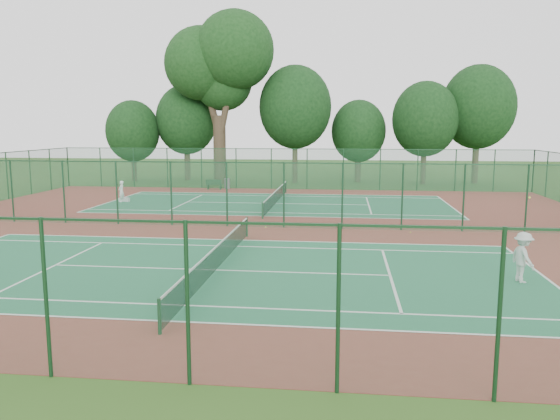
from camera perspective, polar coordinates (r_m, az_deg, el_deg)
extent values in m
plane|color=#294B17|center=(29.33, -2.58, -1.79)|extent=(120.00, 120.00, 0.00)
cube|color=maroon|center=(29.33, -2.58, -1.78)|extent=(40.00, 36.00, 0.01)
cube|color=#1F6341|center=(20.71, -6.62, -6.26)|extent=(23.77, 10.97, 0.01)
cube|color=#1D5E3D|center=(38.12, -0.41, 0.68)|extent=(23.77, 10.97, 0.01)
cube|color=#1B512C|center=(46.83, 0.96, 4.32)|extent=(40.00, 0.02, 3.50)
cube|color=#13361C|center=(46.73, 0.97, 6.41)|extent=(40.00, 0.05, 0.05)
cube|color=#194D30|center=(12.01, -16.80, -9.11)|extent=(40.00, 0.02, 3.50)
cube|color=#123119|center=(11.61, -17.17, -1.04)|extent=(40.00, 0.05, 0.05)
cube|color=#194D2F|center=(29.06, -2.61, 1.60)|extent=(40.00, 0.02, 3.50)
cube|color=#13351F|center=(28.90, -2.63, 4.97)|extent=(40.00, 0.05, 0.05)
cylinder|color=#133419|center=(14.70, -12.49, -10.82)|extent=(0.10, 0.10, 0.97)
cylinder|color=#133419|center=(26.72, -3.49, -1.78)|extent=(0.10, 0.10, 0.97)
cube|color=black|center=(20.59, -6.65, -5.00)|extent=(0.02, 12.80, 0.85)
cube|color=silver|center=(20.49, -6.67, -3.82)|extent=(0.04, 12.80, 0.06)
cylinder|color=#163E22|center=(31.78, -1.84, -0.08)|extent=(0.10, 0.10, 0.97)
cylinder|color=#163E22|center=(44.37, 0.62, 2.44)|extent=(0.10, 0.10, 0.97)
cube|color=black|center=(38.06, -0.41, 1.38)|extent=(0.02, 12.80, 0.85)
cube|color=white|center=(38.00, -0.41, 2.04)|extent=(0.04, 12.80, 0.06)
imported|color=silver|center=(20.59, 24.04, -4.53)|extent=(0.95, 1.27, 1.76)
imported|color=white|center=(40.44, -16.24, 1.88)|extent=(0.40, 0.57, 1.50)
cylinder|color=gray|center=(47.37, -5.54, 2.77)|extent=(0.59, 0.59, 0.91)
cube|color=black|center=(47.24, -7.53, 2.42)|extent=(0.09, 0.37, 0.42)
cube|color=black|center=(46.92, -6.23, 2.40)|extent=(0.09, 0.37, 0.42)
cube|color=black|center=(47.05, -6.89, 2.68)|extent=(1.41, 0.46, 0.05)
cube|color=black|center=(46.85, -6.96, 2.92)|extent=(1.39, 0.12, 0.42)
cube|color=silver|center=(40.66, -15.96, 1.05)|extent=(0.80, 0.42, 0.28)
sphere|color=yellow|center=(28.51, -3.69, -2.02)|extent=(0.07, 0.07, 0.07)
sphere|color=#E9F338|center=(28.40, 13.48, -2.29)|extent=(0.06, 0.06, 0.06)
sphere|color=#E6F037|center=(29.02, -1.51, -1.81)|extent=(0.07, 0.07, 0.07)
cylinder|color=#35291C|center=(51.87, -6.32, 6.28)|extent=(1.17, 1.17, 6.36)
cylinder|color=#35291C|center=(52.43, -7.37, 11.50)|extent=(2.16, 0.64, 6.33)
cylinder|color=#35291C|center=(51.50, -5.42, 11.94)|extent=(2.01, 0.59, 6.86)
sphere|color=black|center=(52.86, -8.25, 14.92)|extent=(6.79, 6.79, 6.79)
sphere|color=black|center=(51.74, -4.76, 16.30)|extent=(7.21, 7.21, 7.21)
sphere|color=black|center=(52.78, -6.00, 13.24)|extent=(5.51, 5.51, 5.51)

